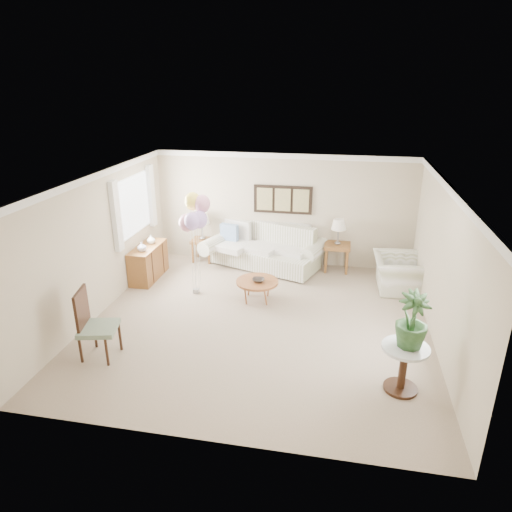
% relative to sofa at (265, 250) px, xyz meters
% --- Properties ---
extents(ground_plane, '(6.00, 6.00, 0.00)m').
position_rel_sofa_xyz_m(ground_plane, '(0.35, -2.68, -0.40)').
color(ground_plane, tan).
extents(room_shell, '(6.04, 6.04, 2.60)m').
position_rel_sofa_xyz_m(room_shell, '(0.24, -2.59, 1.23)').
color(room_shell, '#BAAE96').
rests_on(room_shell, ground).
extents(wall_art_triptych, '(1.35, 0.06, 0.65)m').
position_rel_sofa_xyz_m(wall_art_triptych, '(0.35, 0.28, 1.15)').
color(wall_art_triptych, black).
rests_on(wall_art_triptych, ground).
extents(sofa, '(3.02, 1.78, 1.00)m').
position_rel_sofa_xyz_m(sofa, '(0.00, 0.00, 0.00)').
color(sofa, silver).
rests_on(sofa, ground).
extents(end_table_left, '(0.50, 0.46, 0.55)m').
position_rel_sofa_xyz_m(end_table_left, '(-1.54, 0.04, 0.07)').
color(end_table_left, olive).
rests_on(end_table_left, ground).
extents(end_table_right, '(0.58, 0.53, 0.64)m').
position_rel_sofa_xyz_m(end_table_right, '(1.65, 0.04, 0.14)').
color(end_table_right, olive).
rests_on(end_table_right, ground).
extents(lamp_left, '(0.38, 0.38, 0.66)m').
position_rel_sofa_xyz_m(lamp_left, '(-1.54, 0.04, 0.66)').
color(lamp_left, gray).
rests_on(lamp_left, end_table_left).
extents(lamp_right, '(0.33, 0.33, 0.59)m').
position_rel_sofa_xyz_m(lamp_right, '(1.65, 0.04, 0.69)').
color(lamp_right, gray).
rests_on(lamp_right, end_table_right).
extents(coffee_table, '(0.84, 0.84, 0.42)m').
position_rel_sofa_xyz_m(coffee_table, '(0.15, -1.82, -0.00)').
color(coffee_table, olive).
rests_on(coffee_table, ground).
extents(decor_bowl, '(0.26, 0.26, 0.06)m').
position_rel_sofa_xyz_m(decor_bowl, '(0.18, -1.85, 0.06)').
color(decor_bowl, '#312925').
rests_on(decor_bowl, coffee_table).
extents(armchair, '(1.00, 1.13, 0.71)m').
position_rel_sofa_xyz_m(armchair, '(2.91, -0.74, -0.04)').
color(armchair, silver).
rests_on(armchair, ground).
extents(side_table, '(0.66, 0.66, 0.71)m').
position_rel_sofa_xyz_m(side_table, '(2.68, -4.20, 0.14)').
color(side_table, silver).
rests_on(side_table, ground).
extents(potted_plant, '(0.58, 0.58, 0.80)m').
position_rel_sofa_xyz_m(potted_plant, '(2.72, -4.18, 0.72)').
color(potted_plant, '#21461F').
rests_on(potted_plant, side_table).
extents(accent_chair, '(0.66, 0.66, 1.13)m').
position_rel_sofa_xyz_m(accent_chair, '(-2.00, -4.22, 0.19)').
color(accent_chair, gray).
rests_on(accent_chair, ground).
extents(credenza, '(0.46, 1.20, 0.74)m').
position_rel_sofa_xyz_m(credenza, '(-2.41, -1.18, -0.03)').
color(credenza, olive).
rests_on(credenza, ground).
extents(vase_white, '(0.25, 0.25, 0.20)m').
position_rel_sofa_xyz_m(vase_white, '(-2.39, -1.47, 0.44)').
color(vase_white, '#B3B5CB').
rests_on(vase_white, credenza).
extents(vase_sage, '(0.20, 0.20, 0.19)m').
position_rel_sofa_xyz_m(vase_sage, '(-2.39, -0.99, 0.44)').
color(vase_sage, silver).
rests_on(vase_sage, credenza).
extents(balloon_cluster, '(0.58, 0.58, 2.10)m').
position_rel_sofa_xyz_m(balloon_cluster, '(-1.10, -1.74, 1.30)').
color(balloon_cluster, gray).
rests_on(balloon_cluster, ground).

